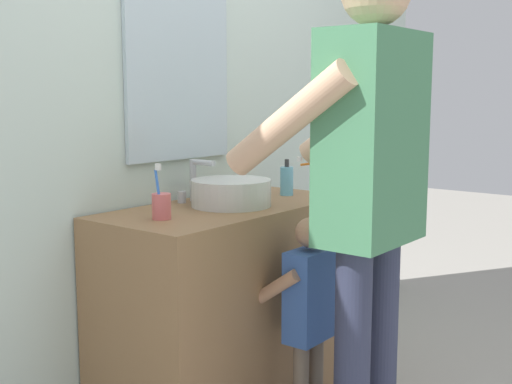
# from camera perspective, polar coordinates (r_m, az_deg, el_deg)

# --- Properties ---
(back_wall) EXTENTS (4.40, 0.10, 2.70)m
(back_wall) POSITION_cam_1_polar(r_m,az_deg,el_deg) (2.90, -7.40, 8.47)
(back_wall) COLOR silver
(back_wall) RESTS_ON ground
(vanity_cabinet) EXTENTS (1.13, 0.54, 0.89)m
(vanity_cabinet) POSITION_cam_1_polar(r_m,az_deg,el_deg) (2.83, -2.43, -10.12)
(vanity_cabinet) COLOR olive
(vanity_cabinet) RESTS_ON ground
(sink_basin) EXTENTS (0.33, 0.33, 0.11)m
(sink_basin) POSITION_cam_1_polar(r_m,az_deg,el_deg) (2.70, -2.17, -0.02)
(sink_basin) COLOR silver
(sink_basin) RESTS_ON vanity_cabinet
(faucet) EXTENTS (0.18, 0.14, 0.18)m
(faucet) POSITION_cam_1_polar(r_m,az_deg,el_deg) (2.83, -5.31, 0.84)
(faucet) COLOR #B7BABF
(faucet) RESTS_ON vanity_cabinet
(toothbrush_cup) EXTENTS (0.07, 0.07, 0.21)m
(toothbrush_cup) POSITION_cam_1_polar(r_m,az_deg,el_deg) (2.44, -8.23, -1.16)
(toothbrush_cup) COLOR #D86666
(toothbrush_cup) RESTS_ON vanity_cabinet
(soap_bottle) EXTENTS (0.06, 0.06, 0.17)m
(soap_bottle) POSITION_cam_1_polar(r_m,az_deg,el_deg) (2.99, 2.69, 1.00)
(soap_bottle) COLOR #66B2D1
(soap_bottle) RESTS_ON vanity_cabinet
(child_toddler) EXTENTS (0.27, 0.27, 0.89)m
(child_toddler) POSITION_cam_1_polar(r_m,az_deg,el_deg) (2.57, 4.48, -10.06)
(child_toddler) COLOR #6B5B4C
(child_toddler) RESTS_ON ground
(adult_parent) EXTENTS (0.56, 0.58, 1.81)m
(adult_parent) POSITION_cam_1_polar(r_m,az_deg,el_deg) (2.31, 9.62, 1.83)
(adult_parent) COLOR #2D334C
(adult_parent) RESTS_ON ground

